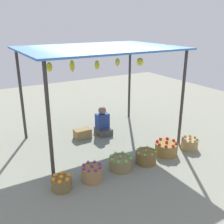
{
  "coord_description": "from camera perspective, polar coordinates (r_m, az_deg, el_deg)",
  "views": [
    {
      "loc": [
        -2.85,
        -5.43,
        2.92
      ],
      "look_at": [
        0.0,
        -0.58,
        0.95
      ],
      "focal_mm": 41.84,
      "sensor_mm": 36.0,
      "label": 1
    }
  ],
  "objects": [
    {
      "name": "basket_potatoes",
      "position": [
        6.59,
        16.59,
        -6.64
      ],
      "size": [
        0.39,
        0.39,
        0.3
      ],
      "color": "#9E814D",
      "rests_on": "ground"
    },
    {
      "name": "basket_red_tomatoes",
      "position": [
        6.2,
        11.76,
        -7.75
      ],
      "size": [
        0.51,
        0.51,
        0.34
      ],
      "color": "olive",
      "rests_on": "ground"
    },
    {
      "name": "ground_plane",
      "position": [
        6.79,
        -2.48,
        -6.2
      ],
      "size": [
        14.0,
        14.0,
        0.0
      ],
      "primitive_type": "plane",
      "color": "gray"
    },
    {
      "name": "basket_limes",
      "position": [
        5.77,
        7.41,
        -9.7
      ],
      "size": [
        0.45,
        0.45,
        0.31
      ],
      "color": "brown",
      "rests_on": "ground"
    },
    {
      "name": "basket_purple_onions",
      "position": [
        5.17,
        -4.39,
        -13.17
      ],
      "size": [
        0.41,
        0.41,
        0.34
      ],
      "color": "#997347",
      "rests_on": "ground"
    },
    {
      "name": "basket_green_apples",
      "position": [
        5.51,
        1.89,
        -11.11
      ],
      "size": [
        0.48,
        0.48,
        0.31
      ],
      "color": "olive",
      "rests_on": "ground"
    },
    {
      "name": "basket_oranges",
      "position": [
        5.01,
        -10.96,
        -15.01
      ],
      "size": [
        0.37,
        0.37,
        0.29
      ],
      "color": "brown",
      "rests_on": "ground"
    },
    {
      "name": "vendor_person",
      "position": [
        7.04,
        -2.04,
        -2.59
      ],
      "size": [
        0.36,
        0.44,
        0.78
      ],
      "color": "#444142",
      "rests_on": "ground"
    },
    {
      "name": "market_stall_structure",
      "position": [
        6.18,
        -2.76,
        12.5
      ],
      "size": [
        3.55,
        2.55,
        2.35
      ],
      "color": "#38332D",
      "rests_on": "ground"
    },
    {
      "name": "wooden_crate_near_vendor",
      "position": [
        6.92,
        -6.47,
        -4.69
      ],
      "size": [
        0.43,
        0.27,
        0.25
      ],
      "primitive_type": "cube",
      "color": "olive",
      "rests_on": "ground"
    }
  ]
}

